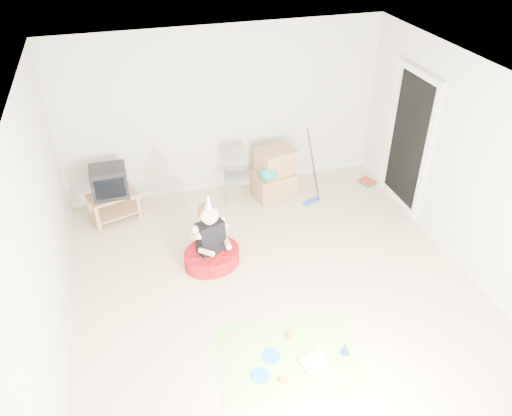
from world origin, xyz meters
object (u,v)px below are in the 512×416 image
object	(u,v)px
crt_tv	(109,181)
birthday_cake	(313,363)
cardboard_boxes	(274,175)
folding_chair	(236,178)
tv_stand	(113,204)
seated_woman	(211,249)

from	to	relation	value
crt_tv	birthday_cake	world-z (taller)	crt_tv
cardboard_boxes	folding_chair	bearing A→B (deg)	179.21
tv_stand	birthday_cake	distance (m)	3.85
tv_stand	crt_tv	distance (m)	0.39
tv_stand	seated_woman	bearing A→B (deg)	-50.74
crt_tv	cardboard_boxes	xyz separation A→B (m)	(2.48, -0.05, -0.26)
tv_stand	crt_tv	world-z (taller)	crt_tv
cardboard_boxes	seated_woman	distance (m)	1.91
folding_chair	birthday_cake	world-z (taller)	folding_chair
seated_woman	birthday_cake	size ratio (longest dim) A/B	3.75
tv_stand	birthday_cake	world-z (taller)	tv_stand
seated_woman	birthday_cake	distance (m)	2.06
crt_tv	seated_woman	distance (m)	1.89
folding_chair	seated_woman	world-z (taller)	seated_woman
tv_stand	seated_woman	xyz separation A→B (m)	(1.17, -1.43, -0.02)
crt_tv	seated_woman	bearing A→B (deg)	-51.20
tv_stand	folding_chair	bearing A→B (deg)	-1.39
tv_stand	folding_chair	distance (m)	1.88
folding_chair	birthday_cake	xyz separation A→B (m)	(-0.03, -3.32, -0.38)
folding_chair	cardboard_boxes	size ratio (longest dim) A/B	1.09
tv_stand	folding_chair	xyz separation A→B (m)	(1.88, -0.05, 0.17)
crt_tv	birthday_cake	distance (m)	3.89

